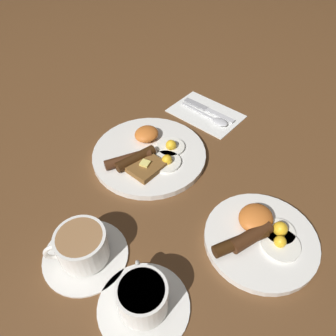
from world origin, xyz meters
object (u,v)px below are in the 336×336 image
(breakfast_plate_near, at_px, (149,154))
(teacup_far, at_px, (143,299))
(teacup_near, at_px, (83,248))
(knife, at_px, (206,109))
(breakfast_plate_far, at_px, (260,236))
(spoon, at_px, (215,119))

(breakfast_plate_near, bearing_deg, teacup_far, 42.00)
(teacup_near, height_order, knife, teacup_near)
(breakfast_plate_near, height_order, teacup_near, teacup_near)
(breakfast_plate_far, relative_size, spoon, 1.39)
(teacup_far, bearing_deg, breakfast_plate_near, -138.00)
(teacup_far, bearing_deg, knife, -154.02)
(teacup_near, height_order, spoon, teacup_near)
(teacup_far, bearing_deg, teacup_near, -87.91)
(knife, distance_m, spoon, 0.05)
(breakfast_plate_far, xyz_separation_m, knife, (-0.28, -0.33, -0.01))
(teacup_near, relative_size, spoon, 1.01)
(teacup_near, bearing_deg, breakfast_plate_near, -160.94)
(teacup_far, relative_size, spoon, 0.99)
(breakfast_plate_near, relative_size, breakfast_plate_far, 1.26)
(spoon, bearing_deg, teacup_near, -82.16)
(teacup_near, bearing_deg, knife, -168.69)
(breakfast_plate_near, xyz_separation_m, breakfast_plate_far, (0.03, 0.32, 0.00))
(breakfast_plate_near, distance_m, teacup_near, 0.29)
(breakfast_plate_near, xyz_separation_m, knife, (-0.25, -0.01, -0.01))
(breakfast_plate_far, distance_m, knife, 0.43)
(breakfast_plate_far, xyz_separation_m, teacup_near, (0.25, -0.23, 0.02))
(teacup_far, distance_m, knife, 0.57)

